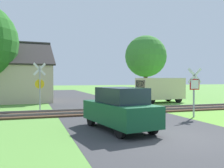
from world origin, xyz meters
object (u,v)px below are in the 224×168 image
crossing_sign_far (40,83)px  mail_truck (159,89)px  parked_car (120,109)px  stop_sign_near (194,88)px  house (7,81)px  tree_right (146,56)px

crossing_sign_far → mail_truck: size_ratio=0.64×
mail_truck → parked_car: mail_truck is taller
stop_sign_near → house: bearing=-49.2°
stop_sign_near → crossing_sign_far: crossing_sign_far is taller
mail_truck → tree_right: bearing=-19.4°
tree_right → parked_car: (-9.04, -16.47, -3.87)m
house → mail_truck: (13.25, -5.27, -0.69)m
stop_sign_near → parked_car: (-5.15, -2.06, -0.73)m
tree_right → parked_car: tree_right is taller
stop_sign_near → tree_right: tree_right is taller
stop_sign_near → tree_right: size_ratio=0.39×
parked_car → house: bearing=100.3°
stop_sign_near → tree_right: (3.89, 14.41, 3.13)m
crossing_sign_far → tree_right: (12.01, 8.66, 2.90)m
house → crossing_sign_far: bearing=-75.0°
stop_sign_near → house: house is taller
house → parked_car: bearing=-74.2°
stop_sign_near → mail_truck: stop_sign_near is taller
crossing_sign_far → tree_right: 15.08m
crossing_sign_far → mail_truck: (10.47, 2.69, -0.62)m
tree_right → house: bearing=-177.3°
stop_sign_near → parked_car: 5.59m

